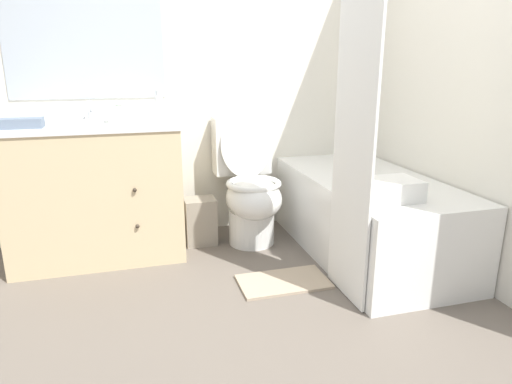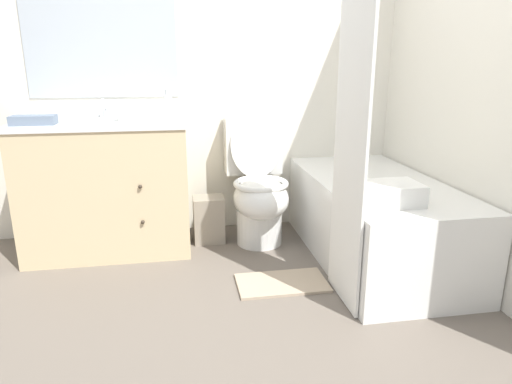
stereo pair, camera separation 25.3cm
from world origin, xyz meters
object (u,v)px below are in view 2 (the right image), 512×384
at_px(bathtub, 374,219).
at_px(soap_dispenser, 168,106).
at_px(bath_towel_folded, 387,194).
at_px(bath_mat, 282,283).
at_px(sink_faucet, 106,111).
at_px(toilet, 258,187).
at_px(vanity_cabinet, 108,185).
at_px(wastebasket, 209,219).
at_px(tissue_box, 131,112).
at_px(hand_towel_folded, 33,120).

distance_m(bathtub, soap_dispenser, 1.48).
bearing_deg(bath_towel_folded, soap_dispenser, 141.34).
relative_size(bath_towel_folded, bath_mat, 0.67).
distance_m(sink_faucet, bath_towel_folded, 1.89).
xyz_separation_m(toilet, bath_mat, (0.02, -0.67, -0.38)).
xyz_separation_m(vanity_cabinet, bathtub, (1.66, -0.45, -0.18)).
relative_size(wastebasket, bath_mat, 0.63).
bearing_deg(soap_dispenser, tissue_box, -178.33).
height_order(tissue_box, hand_towel_folded, tissue_box).
xyz_separation_m(sink_faucet, hand_towel_folded, (-0.36, -0.35, -0.01)).
xyz_separation_m(sink_faucet, wastebasket, (0.65, -0.20, -0.73)).
xyz_separation_m(vanity_cabinet, toilet, (0.99, -0.04, -0.05)).
xyz_separation_m(hand_towel_folded, bath_towel_folded, (1.86, -0.75, -0.32)).
bearing_deg(bath_mat, bath_towel_folded, -20.41).
relative_size(vanity_cabinet, wastebasket, 3.26).
bearing_deg(bath_mat, sink_faucet, 137.69).
height_order(bathtub, bath_mat, bathtub).
relative_size(tissue_box, hand_towel_folded, 0.57).
height_order(toilet, bath_mat, toilet).
relative_size(tissue_box, bath_towel_folded, 0.42).
relative_size(bathtub, bath_mat, 2.91).
height_order(bathtub, tissue_box, tissue_box).
xyz_separation_m(sink_faucet, bath_mat, (1.00, -0.91, -0.88)).
bearing_deg(sink_faucet, toilet, -13.61).
distance_m(tissue_box, bath_mat, 1.39).
relative_size(sink_faucet, hand_towel_folded, 0.58).
relative_size(vanity_cabinet, sink_faucet, 7.31).
xyz_separation_m(soap_dispenser, bath_towel_folded, (1.09, -0.87, -0.38)).
relative_size(bathtub, soap_dispenser, 8.03).
relative_size(vanity_cabinet, soap_dispenser, 5.67).
distance_m(toilet, hand_towel_folded, 1.44).
bearing_deg(bath_mat, toilet, 91.35).
bearing_deg(bath_mat, soap_dispenser, 130.73).
relative_size(bathtub, hand_towel_folded, 5.97).
bearing_deg(bath_towel_folded, sink_faucet, 143.82).
xyz_separation_m(vanity_cabinet, bath_towel_folded, (1.50, -0.90, 0.13)).
xyz_separation_m(bathtub, wastebasket, (-1.01, 0.45, -0.10)).
bearing_deg(soap_dispenser, toilet, -1.21).
distance_m(toilet, bath_towel_folded, 1.02).
bearing_deg(bathtub, bath_towel_folded, -109.16).
height_order(vanity_cabinet, bathtub, vanity_cabinet).
bearing_deg(vanity_cabinet, soap_dispenser, -3.64).
bearing_deg(sink_faucet, wastebasket, -16.76).
height_order(sink_faucet, bath_towel_folded, sink_faucet).
bearing_deg(bath_towel_folded, bath_mat, 159.59).
xyz_separation_m(vanity_cabinet, bath_mat, (1.00, -0.71, -0.43)).
height_order(vanity_cabinet, sink_faucet, sink_faucet).
relative_size(wastebasket, bath_towel_folded, 0.95).
relative_size(wastebasket, tissue_box, 2.26).
bearing_deg(bathtub, hand_towel_folded, 171.58).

